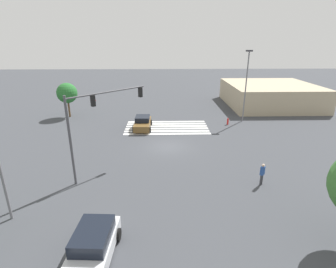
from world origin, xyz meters
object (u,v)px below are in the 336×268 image
object	(u,v)px
car_1	(93,246)
tree_corner_a	(67,93)
pedestrian	(262,173)
traffic_signal_mast	(94,116)
fire_hydrant	(228,121)
street_light_pole_a	(246,81)
car_2	(143,123)

from	to	relation	value
car_1	tree_corner_a	distance (m)	27.86
car_1	pedestrian	world-z (taller)	pedestrian
traffic_signal_mast	pedestrian	distance (m)	13.38
fire_hydrant	traffic_signal_mast	bearing A→B (deg)	43.45
street_light_pole_a	fire_hydrant	world-z (taller)	street_light_pole_a
car_2	traffic_signal_mast	bearing A→B (deg)	-12.51
car_2	tree_corner_a	size ratio (longest dim) A/B	0.95
street_light_pole_a	fire_hydrant	bearing A→B (deg)	32.97
tree_corner_a	street_light_pole_a	bearing A→B (deg)	173.65
traffic_signal_mast	tree_corner_a	xyz separation A→B (m)	(8.02, -17.19, -1.55)
car_2	tree_corner_a	xyz separation A→B (m)	(10.77, -5.57, 2.68)
car_2	street_light_pole_a	xyz separation A→B (m)	(-13.32, -2.88, 4.70)
car_1	fire_hydrant	bearing A→B (deg)	154.42
pedestrian	car_1	bearing A→B (deg)	80.11
car_1	fire_hydrant	world-z (taller)	car_1
car_2	tree_corner_a	distance (m)	12.41
fire_hydrant	pedestrian	bearing A→B (deg)	85.97
car_1	tree_corner_a	xyz separation A→B (m)	(9.64, -26.00, 2.63)
car_2	fire_hydrant	xyz separation A→B (m)	(-10.92, -1.33, -0.29)
car_2	pedestrian	xyz separation A→B (m)	(-9.87, 13.60, 0.26)
car_1	fire_hydrant	distance (m)	24.88
car_1	pedestrian	distance (m)	12.95
car_1	street_light_pole_a	distance (m)	27.83
traffic_signal_mast	car_2	size ratio (longest dim) A/B	1.51
pedestrian	street_light_pole_a	bearing A→B (deg)	-53.57
pedestrian	tree_corner_a	size ratio (longest dim) A/B	0.36
pedestrian	fire_hydrant	xyz separation A→B (m)	(-1.05, -14.93, -0.55)
traffic_signal_mast	fire_hydrant	xyz separation A→B (m)	(-13.67, -12.96, -4.51)
traffic_signal_mast	street_light_pole_a	world-z (taller)	street_light_pole_a
street_light_pole_a	fire_hydrant	size ratio (longest dim) A/B	10.69
fire_hydrant	car_1	bearing A→B (deg)	61.02
car_2	pedestrian	bearing A→B (deg)	36.77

